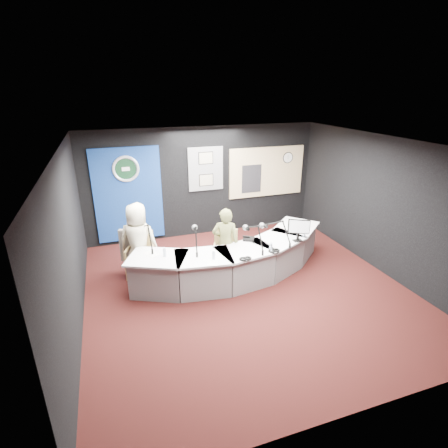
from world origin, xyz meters
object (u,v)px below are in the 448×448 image
object	(u,v)px
person_man	(138,241)
person_woman	(225,243)
armchair_right	(225,256)
broadcast_desk	(235,260)
armchair_left	(140,254)

from	to	relation	value
person_man	person_woman	size ratio (longest dim) A/B	1.08
armchair_right	person_man	size ratio (longest dim) A/B	0.55
broadcast_desk	armchair_right	size ratio (longest dim) A/B	5.11
armchair_right	person_woman	size ratio (longest dim) A/B	0.60
armchair_left	armchair_right	bearing A→B (deg)	6.86
person_man	armchair_left	bearing A→B (deg)	22.21
broadcast_desk	person_man	size ratio (longest dim) A/B	2.82
broadcast_desk	armchair_left	distance (m)	1.95
armchair_right	person_woman	bearing A→B (deg)	21.53
broadcast_desk	armchair_right	bearing A→B (deg)	145.53
person_man	person_woman	distance (m)	1.75
person_man	person_woman	world-z (taller)	person_man
armchair_left	person_man	size ratio (longest dim) A/B	0.65
armchair_left	armchair_right	size ratio (longest dim) A/B	1.19
broadcast_desk	armchair_left	size ratio (longest dim) A/B	4.30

